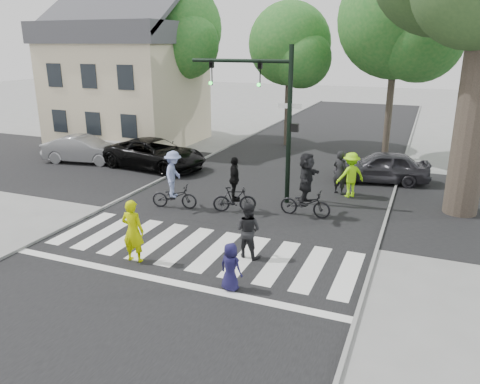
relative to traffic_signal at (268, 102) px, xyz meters
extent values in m
plane|color=gray|center=(-0.35, -6.20, -3.90)|extent=(120.00, 120.00, 0.00)
cube|color=black|center=(-0.35, -1.20, -3.90)|extent=(10.00, 70.00, 0.01)
cube|color=black|center=(-0.35, 1.80, -3.89)|extent=(70.00, 10.00, 0.01)
cube|color=gray|center=(-5.40, -1.20, -3.85)|extent=(0.10, 70.00, 0.10)
cube|color=gray|center=(4.70, -1.20, -3.85)|extent=(0.10, 70.00, 0.10)
cube|color=silver|center=(-4.85, -5.20, -3.89)|extent=(0.55, 3.00, 0.01)
cube|color=silver|center=(-3.85, -5.20, -3.89)|extent=(0.55, 3.00, 0.01)
cube|color=silver|center=(-2.85, -5.20, -3.89)|extent=(0.55, 3.00, 0.01)
cube|color=silver|center=(-1.85, -5.20, -3.89)|extent=(0.55, 3.00, 0.01)
cube|color=silver|center=(-0.85, -5.20, -3.89)|extent=(0.55, 3.00, 0.01)
cube|color=silver|center=(0.15, -5.20, -3.89)|extent=(0.55, 3.00, 0.01)
cube|color=silver|center=(1.15, -5.20, -3.89)|extent=(0.55, 3.00, 0.01)
cube|color=silver|center=(2.15, -5.20, -3.89)|extent=(0.55, 3.00, 0.01)
cube|color=silver|center=(3.15, -5.20, -3.89)|extent=(0.55, 3.00, 0.01)
cube|color=silver|center=(4.15, -5.20, -3.89)|extent=(0.55, 3.00, 0.01)
cube|color=silver|center=(-0.35, -7.40, -3.89)|extent=(10.00, 0.30, 0.01)
cylinder|color=black|center=(0.85, 0.00, -0.90)|extent=(0.18, 0.18, 6.00)
cylinder|color=black|center=(-1.15, 0.00, 1.50)|extent=(4.00, 0.14, 0.14)
imported|color=black|center=(-0.35, 0.00, 1.05)|extent=(0.16, 0.20, 1.00)
sphere|color=#19E533|center=(-0.35, -0.12, 0.65)|extent=(0.14, 0.14, 0.14)
imported|color=black|center=(-2.35, 0.00, 1.05)|extent=(0.16, 0.20, 1.00)
sphere|color=#19E533|center=(-2.35, -0.12, 0.65)|extent=(0.14, 0.14, 0.14)
cube|color=black|center=(1.07, 0.00, -0.90)|extent=(0.28, 0.18, 0.30)
cube|color=#FF660C|center=(1.18, 0.00, -0.90)|extent=(0.02, 0.14, 0.20)
cube|color=white|center=(0.85, 0.00, -0.10)|extent=(0.90, 0.04, 0.18)
cylinder|color=brown|center=(7.15, 1.30, -0.40)|extent=(1.20, 1.20, 7.00)
cylinder|color=brown|center=(-14.35, 10.00, -0.93)|extent=(0.36, 0.36, 5.95)
sphere|color=#1E6722|center=(-14.35, 10.00, 2.47)|extent=(5.20, 5.20, 5.20)
sphere|color=#1E6722|center=(-13.31, 9.22, 1.62)|extent=(3.64, 3.64, 3.64)
cylinder|color=brown|center=(-9.35, 9.50, -0.68)|extent=(0.36, 0.36, 6.44)
sphere|color=#1E6722|center=(-9.35, 9.50, 3.00)|extent=(5.80, 5.80, 5.80)
sphere|color=#1E6722|center=(-8.19, 8.63, 2.08)|extent=(4.06, 4.06, 4.06)
cylinder|color=brown|center=(-2.35, 10.60, -1.10)|extent=(0.36, 0.36, 5.60)
sphere|color=#1E6722|center=(-2.35, 10.60, 2.10)|extent=(4.80, 4.80, 4.80)
sphere|color=#1E6722|center=(-1.39, 9.88, 1.30)|extent=(3.36, 3.36, 3.36)
cylinder|color=brown|center=(3.65, 9.30, -0.54)|extent=(0.36, 0.36, 6.72)
sphere|color=#1E6722|center=(3.65, 9.30, 3.30)|extent=(6.00, 6.00, 6.00)
sphere|color=#1E6722|center=(4.85, 8.40, 2.34)|extent=(4.20, 4.20, 4.20)
cube|color=beige|center=(-11.85, 7.80, -0.90)|extent=(8.00, 7.00, 6.00)
cube|color=#47474C|center=(-11.85, 7.80, 2.70)|extent=(8.40, 7.40, 1.20)
cube|color=#47474C|center=(-11.85, 5.95, 3.70)|extent=(8.40, 3.69, 2.44)
cube|color=#47474C|center=(-11.85, 9.65, 3.70)|extent=(8.40, 3.69, 2.44)
cube|color=black|center=(-14.25, 4.28, -2.20)|extent=(1.00, 0.06, 1.30)
cube|color=black|center=(-14.25, 4.28, 0.40)|extent=(1.00, 0.06, 1.30)
cube|color=black|center=(-11.85, 4.28, -2.20)|extent=(1.00, 0.06, 1.30)
cube|color=black|center=(-11.85, 4.28, 0.40)|extent=(1.00, 0.06, 1.30)
cube|color=black|center=(-9.45, 4.28, -2.20)|extent=(1.00, 0.06, 1.30)
cube|color=black|center=(-9.45, 4.28, 0.40)|extent=(1.00, 0.06, 1.30)
cube|color=gray|center=(-10.35, 4.00, -3.50)|extent=(2.00, 1.20, 0.80)
imported|color=#BBCC00|center=(-1.74, -6.67, -2.97)|extent=(0.70, 0.48, 1.86)
imported|color=#18153F|center=(1.49, -7.14, -3.26)|extent=(0.70, 0.54, 1.28)
imported|color=black|center=(1.19, -5.16, -3.06)|extent=(0.90, 0.75, 1.67)
imported|color=black|center=(-2.96, -2.22, -3.44)|extent=(1.84, 0.97, 0.92)
imported|color=#7F8DC1|center=(-2.96, -2.22, -2.56)|extent=(0.88, 1.25, 1.77)
imported|color=black|center=(-0.67, -1.75, -3.42)|extent=(1.66, 1.02, 0.97)
imported|color=black|center=(-0.67, -1.75, -2.63)|extent=(0.74, 1.06, 1.67)
imported|color=black|center=(1.89, -1.20, -3.41)|extent=(1.87, 0.66, 0.98)
imported|color=black|center=(1.89, -1.20, -2.47)|extent=(0.57, 1.74, 1.88)
imported|color=black|center=(-6.83, 2.63, -3.16)|extent=(5.61, 3.15, 1.48)
imported|color=gray|center=(-10.95, 2.27, -3.20)|extent=(4.47, 2.23, 1.41)
imported|color=#333338|center=(3.95, 4.37, -3.19)|extent=(4.41, 2.39, 1.43)
imported|color=#A1FF0F|center=(3.01, 1.69, -2.97)|extent=(1.37, 1.29, 1.86)
imported|color=black|center=(2.55, 1.90, -2.98)|extent=(0.80, 0.69, 1.85)
camera|label=1|loc=(5.75, -16.95, 2.14)|focal=35.00mm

